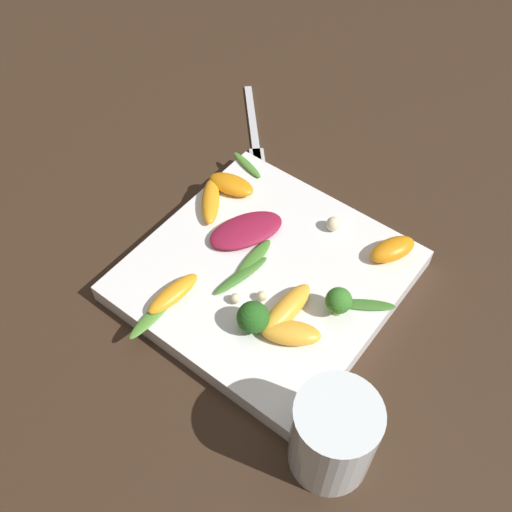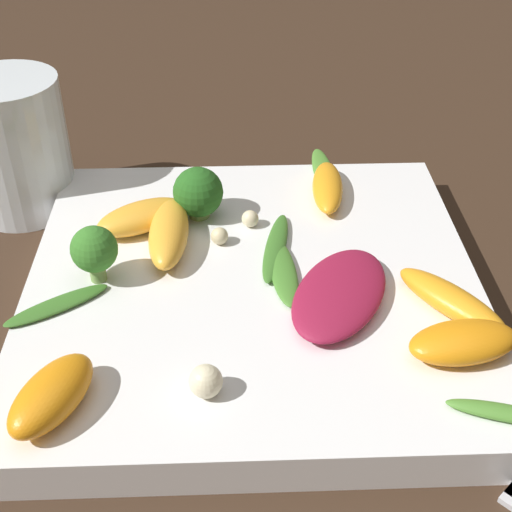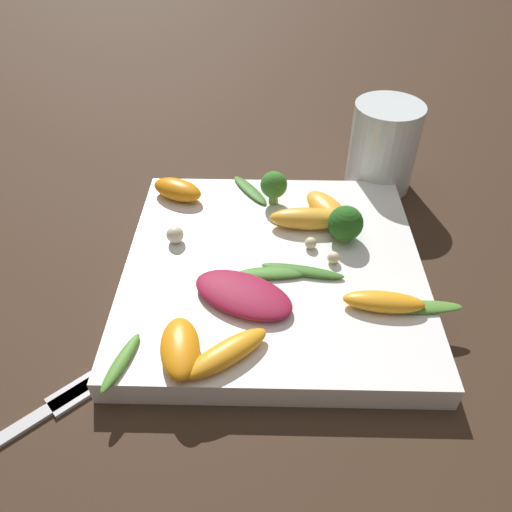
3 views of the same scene
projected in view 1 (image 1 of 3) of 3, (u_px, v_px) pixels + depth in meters
name	position (u px, v px, depth m)	size (l,w,h in m)	color
ground_plane	(266.00, 281.00, 0.73)	(2.40, 2.40, 0.00)	#382619
plate	(266.00, 275.00, 0.72)	(0.29, 0.29, 0.03)	white
drinking_glass	(333.00, 436.00, 0.56)	(0.08, 0.08, 0.11)	white
fork	(254.00, 134.00, 0.89)	(0.14, 0.15, 0.01)	silver
radicchio_leaf_0	(246.00, 230.00, 0.74)	(0.09, 0.11, 0.01)	maroon
orange_segment_0	(291.00, 333.00, 0.64)	(0.07, 0.06, 0.02)	#FCAD33
orange_segment_1	(287.00, 308.00, 0.66)	(0.03, 0.08, 0.02)	#FCAD33
orange_segment_2	(173.00, 294.00, 0.68)	(0.03, 0.07, 0.02)	orange
orange_segment_3	(392.00, 249.00, 0.71)	(0.05, 0.07, 0.02)	orange
orange_segment_4	(211.00, 201.00, 0.77)	(0.07, 0.08, 0.02)	orange
orange_segment_5	(231.00, 185.00, 0.78)	(0.07, 0.04, 0.02)	orange
broccoli_floret_0	(253.00, 318.00, 0.64)	(0.04, 0.04, 0.04)	#7A9E51
broccoli_floret_1	(338.00, 302.00, 0.65)	(0.03, 0.03, 0.04)	#7A9E51
arugula_sprig_0	(252.00, 261.00, 0.71)	(0.02, 0.07, 0.01)	#47842D
arugula_sprig_1	(366.00, 305.00, 0.68)	(0.06, 0.05, 0.00)	#3D7528
arugula_sprig_2	(154.00, 314.00, 0.67)	(0.02, 0.08, 0.01)	#518E33
arugula_sprig_3	(247.00, 165.00, 0.81)	(0.06, 0.03, 0.01)	#518E33
arugula_sprig_4	(241.00, 275.00, 0.70)	(0.03, 0.08, 0.01)	#3D7528
macadamia_nut_0	(235.00, 298.00, 0.68)	(0.01, 0.01, 0.01)	beige
macadamia_nut_1	(262.00, 296.00, 0.68)	(0.01, 0.01, 0.01)	beige
macadamia_nut_2	(333.00, 224.00, 0.74)	(0.02, 0.02, 0.02)	beige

